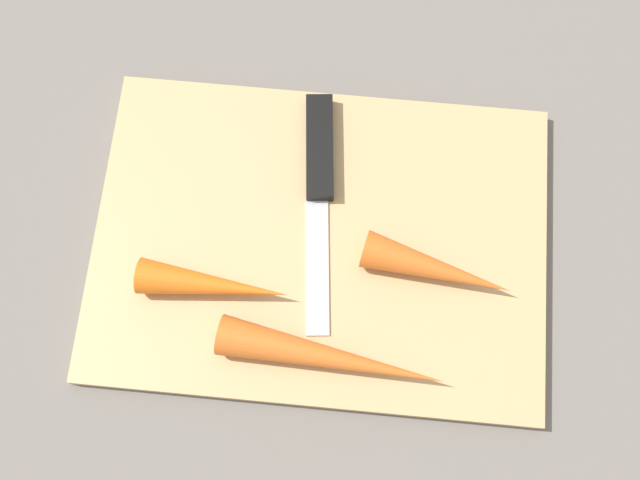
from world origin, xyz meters
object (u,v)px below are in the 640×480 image
object	(u,v)px
cutting_board	(320,242)
carrot_shortest	(213,285)
carrot_medium	(436,269)
knife	(320,163)
carrot_longest	(331,358)

from	to	relation	value
cutting_board	carrot_shortest	bearing A→B (deg)	-148.28
cutting_board	carrot_medium	distance (m)	0.10
knife	carrot_shortest	xyz separation A→B (m)	(-0.07, -0.11, 0.01)
carrot_longest	carrot_shortest	bearing A→B (deg)	160.21
cutting_board	carrot_medium	size ratio (longest dim) A/B	3.11
cutting_board	carrot_shortest	world-z (taller)	carrot_shortest
cutting_board	carrot_longest	xyz separation A→B (m)	(0.02, -0.09, 0.02)
knife	cutting_board	bearing A→B (deg)	-0.23
cutting_board	carrot_medium	xyz separation A→B (m)	(0.09, -0.02, 0.02)
knife	carrot_medium	bearing A→B (deg)	43.76
knife	carrot_medium	distance (m)	0.13
knife	carrot_medium	xyz separation A→B (m)	(0.10, -0.08, 0.01)
knife	carrot_longest	world-z (taller)	carrot_longest
knife	carrot_shortest	size ratio (longest dim) A/B	1.74
carrot_longest	knife	bearing A→B (deg)	105.01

